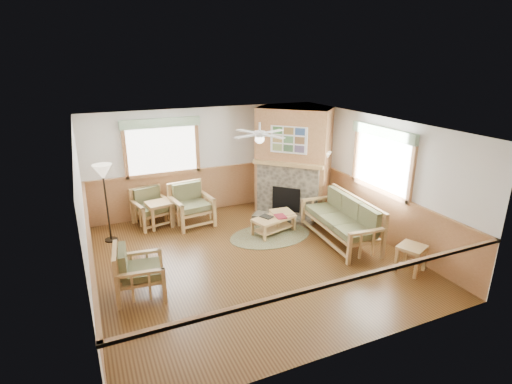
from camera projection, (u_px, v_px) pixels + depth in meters
name	position (u px, v px, depth m)	size (l,w,h in m)	color
floor	(252.00, 258.00, 8.14)	(6.00, 6.00, 0.01)	#533417
ceiling	(252.00, 126.00, 7.26)	(6.00, 6.00, 0.01)	white
wall_back	(206.00, 160.00, 10.29)	(6.00, 0.02, 2.70)	silver
wall_front	(345.00, 267.00, 5.10)	(6.00, 0.02, 2.70)	silver
wall_left	(84.00, 220.00, 6.55)	(0.02, 6.00, 2.70)	silver
wall_right	(376.00, 177.00, 8.85)	(0.02, 6.00, 2.70)	silver
wainscot	(252.00, 233.00, 7.96)	(6.00, 6.00, 1.10)	#9E6B41
fireplace	(293.00, 161.00, 10.26)	(2.20, 2.20, 2.70)	#9E6B41
window_back	(160.00, 117.00, 9.45)	(1.90, 0.16, 1.50)	white
window_right	(386.00, 126.00, 8.28)	(0.16, 1.90, 1.50)	white
ceiling_fan	(260.00, 124.00, 7.65)	(1.24, 1.24, 0.36)	white
sofa	(340.00, 220.00, 8.76)	(0.87, 2.11, 0.97)	tan
armchair_back_left	(152.00, 207.00, 9.61)	(0.79, 0.79, 0.89)	tan
armchair_back_right	(192.00, 205.00, 9.62)	(0.88, 0.88, 0.99)	tan
armchair_left	(140.00, 271.00, 6.78)	(0.80, 0.80, 0.90)	tan
coffee_table	(274.00, 225.00, 9.22)	(0.99, 0.50, 0.40)	tan
end_table_chairs	(159.00, 214.00, 9.56)	(0.54, 0.52, 0.61)	tan
end_table_sofa	(411.00, 259.00, 7.56)	(0.47, 0.45, 0.53)	tan
footstool	(282.00, 220.00, 9.49)	(0.48, 0.48, 0.42)	tan
braided_rug	(270.00, 236.00, 9.13)	(1.91, 1.91, 0.01)	brown
floor_lamp_left	(107.00, 203.00, 8.63)	(0.40, 0.40, 1.76)	black
floor_lamp_right	(322.00, 184.00, 10.05)	(0.39, 0.39, 1.69)	black
book_red	(281.00, 216.00, 9.16)	(0.22, 0.30, 0.03)	maroon
book_dark	(267.00, 216.00, 9.15)	(0.20, 0.27, 0.03)	black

